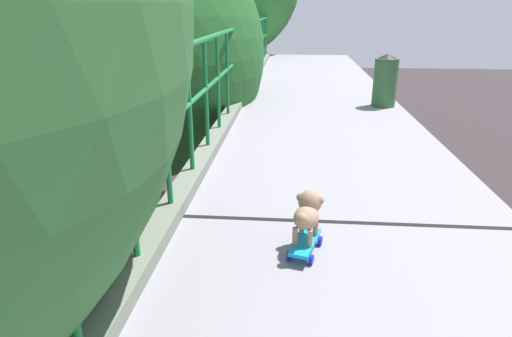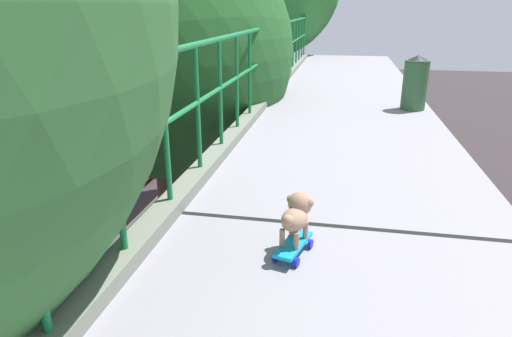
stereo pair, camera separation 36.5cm
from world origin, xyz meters
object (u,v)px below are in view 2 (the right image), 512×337
object	(u,v)px
city_bus	(164,116)
small_dog	(297,213)
litter_bin	(415,82)
toy_skateboard	(293,246)

from	to	relation	value
city_bus	small_dog	distance (m)	22.65
litter_bin	small_dog	bearing A→B (deg)	-106.02
city_bus	toy_skateboard	distance (m)	22.65
city_bus	litter_bin	bearing A→B (deg)	-54.67
toy_skateboard	litter_bin	xyz separation A→B (m)	(1.41, 4.94, 0.38)
toy_skateboard	small_dog	bearing A→B (deg)	79.49
small_dog	toy_skateboard	bearing A→B (deg)	-100.51
city_bus	toy_skateboard	size ratio (longest dim) A/B	25.64
city_bus	litter_bin	distance (m)	19.23
toy_skateboard	small_dog	xyz separation A→B (m)	(0.01, 0.06, 0.22)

